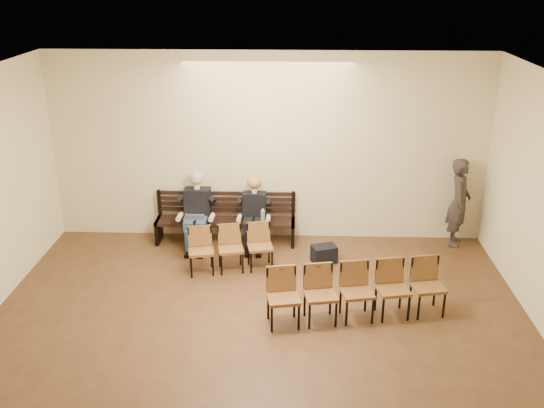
{
  "coord_description": "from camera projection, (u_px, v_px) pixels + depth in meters",
  "views": [
    {
      "loc": [
        0.48,
        -5.66,
        4.86
      ],
      "look_at": [
        0.11,
        4.05,
        1.02
      ],
      "focal_mm": 40.0,
      "sensor_mm": 36.0,
      "label": 1
    }
  ],
  "objects": [
    {
      "name": "bag",
      "position": [
        324.0,
        254.0,
        10.59
      ],
      "size": [
        0.48,
        0.4,
        0.3
      ],
      "primitive_type": "cube",
      "rotation": [
        0.0,
        0.0,
        0.34
      ],
      "color": "black",
      "rests_on": "ground"
    },
    {
      "name": "seated_woman",
      "position": [
        254.0,
        215.0,
        11.06
      ],
      "size": [
        0.53,
        0.73,
        1.22
      ],
      "primitive_type": null,
      "color": "black",
      "rests_on": "ground"
    },
    {
      "name": "bench",
      "position": [
        226.0,
        231.0,
        11.33
      ],
      "size": [
        2.6,
        0.9,
        0.45
      ],
      "primitive_type": "cube",
      "color": "black",
      "rests_on": "ground"
    },
    {
      "name": "seated_man",
      "position": [
        197.0,
        209.0,
        11.06
      ],
      "size": [
        0.59,
        0.81,
        1.41
      ],
      "primitive_type": null,
      "color": "black",
      "rests_on": "ground"
    },
    {
      "name": "passerby",
      "position": [
        460.0,
        196.0,
        11.0
      ],
      "size": [
        0.64,
        0.8,
        1.91
      ],
      "primitive_type": "imported",
      "rotation": [
        0.0,
        0.0,
        1.27
      ],
      "color": "#322D29",
      "rests_on": "ground"
    },
    {
      "name": "chair_row_back",
      "position": [
        357.0,
        293.0,
        8.79
      ],
      "size": [
        2.66,
        0.95,
        0.85
      ],
      "primitive_type": "cube",
      "rotation": [
        0.0,
        0.0,
        0.19
      ],
      "color": "brown",
      "rests_on": "ground"
    },
    {
      "name": "room_walls",
      "position": [
        251.0,
        185.0,
        6.86
      ],
      "size": [
        8.02,
        10.01,
        3.51
      ],
      "color": "beige",
      "rests_on": "ground"
    },
    {
      "name": "chair_row_front",
      "position": [
        231.0,
        249.0,
        10.22
      ],
      "size": [
        1.47,
        0.71,
        0.79
      ],
      "primitive_type": "cube",
      "rotation": [
        0.0,
        0.0,
        0.21
      ],
      "color": "brown",
      "rests_on": "ground"
    },
    {
      "name": "water_bottle",
      "position": [
        263.0,
        222.0,
        10.83
      ],
      "size": [
        0.09,
        0.09,
        0.25
      ],
      "primitive_type": "cylinder",
      "rotation": [
        0.0,
        0.0,
        0.18
      ],
      "color": "silver",
      "rests_on": "bench"
    },
    {
      "name": "laptop",
      "position": [
        194.0,
        219.0,
        10.96
      ],
      "size": [
        0.41,
        0.35,
        0.25
      ],
      "primitive_type": "cube",
      "rotation": [
        0.0,
        0.0,
        -0.26
      ],
      "color": "#B6B6BB",
      "rests_on": "bench"
    }
  ]
}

